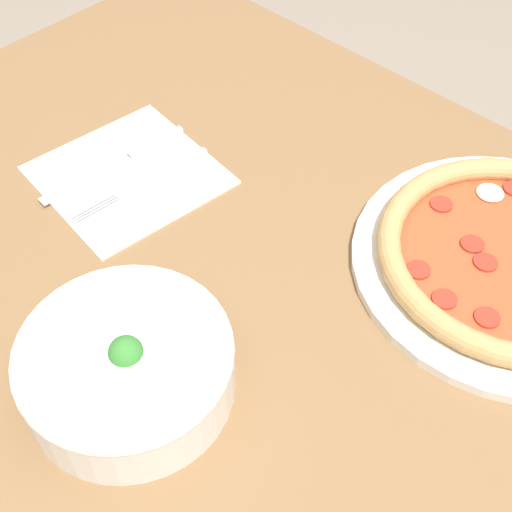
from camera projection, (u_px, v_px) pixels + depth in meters
dining_table at (249, 362)px, 0.82m from camera, size 1.20×0.89×0.75m
pizza at (512, 258)px, 0.76m from camera, size 0.34×0.34×0.04m
bowl at (127, 366)px, 0.65m from camera, size 0.20×0.20×0.08m
napkin at (128, 175)px, 0.87m from camera, size 0.22×0.22×0.00m
fork at (145, 183)px, 0.86m from camera, size 0.03×0.19×0.00m
knife at (121, 160)px, 0.88m from camera, size 0.03×0.21×0.01m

